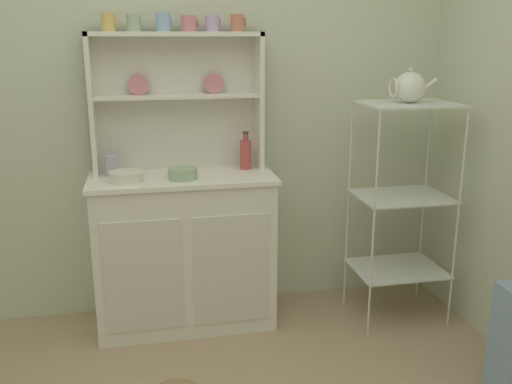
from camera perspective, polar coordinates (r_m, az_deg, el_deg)
The scene contains 15 objects.
wall_back at distance 3.20m, azimuth -8.88°, elevation 9.57°, with size 3.84×0.05×2.50m, color beige.
hutch_cabinet at distance 3.14m, azimuth -7.21°, elevation -5.72°, with size 0.98×0.45×0.85m.
hutch_shelf_unit at distance 3.11m, azimuth -7.99°, elevation 10.00°, with size 0.91×0.18×0.74m.
bakers_rack at distance 3.21m, azimuth 14.56°, elevation 0.27°, with size 0.50×0.39×1.23m.
cup_gold_0 at distance 3.05m, azimuth -14.66°, elevation 16.25°, with size 0.08×0.07×0.09m.
cup_sage_1 at distance 3.05m, azimuth -12.20°, elevation 16.34°, with size 0.08×0.07×0.08m.
cup_sky_2 at distance 3.05m, azimuth -9.32°, elevation 16.53°, with size 0.09×0.07×0.09m.
cup_rose_3 at distance 3.06m, azimuth -6.78°, elevation 16.53°, with size 0.09×0.08×0.08m.
cup_lilac_4 at distance 3.08m, azimuth -4.42°, elevation 16.61°, with size 0.08×0.07×0.08m.
cup_terracotta_5 at distance 3.09m, azimuth -1.90°, elevation 16.69°, with size 0.08×0.07×0.09m.
bowl_mixing_large at distance 2.94m, azimuth -12.93°, elevation 1.53°, with size 0.17×0.17×0.05m, color silver.
bowl_floral_medium at distance 2.94m, azimuth -7.39°, elevation 1.86°, with size 0.15×0.15×0.06m, color #9EB78E.
jam_bottle at distance 3.13m, azimuth -1.05°, elevation 3.90°, with size 0.06×0.06×0.21m.
utensil_jar at distance 3.08m, azimuth -14.33°, elevation 2.68°, with size 0.08×0.08×0.23m.
porcelain_teapot at distance 3.11m, azimuth 15.22°, elevation 10.17°, with size 0.25×0.16×0.18m.
Camera 1 is at (-0.16, -1.56, 1.57)m, focal length 39.64 mm.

